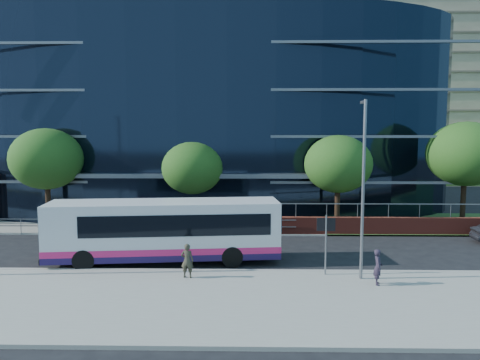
{
  "coord_description": "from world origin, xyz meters",
  "views": [
    {
      "loc": [
        0.96,
        -22.81,
        6.78
      ],
      "look_at": [
        0.34,
        8.0,
        3.54
      ],
      "focal_mm": 35.0,
      "sensor_mm": 36.0,
      "label": 1
    }
  ],
  "objects_px": {
    "city_bus": "(167,230)",
    "pedestrian_b": "(187,261)",
    "tree_far_a": "(46,159)",
    "tree_far_b": "(192,168)",
    "street_sign": "(326,232)",
    "pedestrian": "(378,267)",
    "tree_dist_e": "(422,148)",
    "tree_far_d": "(465,154)",
    "tree_far_c": "(338,164)",
    "streetlight_east": "(363,184)"
  },
  "relations": [
    {
      "from": "tree_dist_e",
      "to": "city_bus",
      "type": "height_order",
      "value": "tree_dist_e"
    },
    {
      "from": "city_bus",
      "to": "pedestrian",
      "type": "relative_size",
      "value": 7.73
    },
    {
      "from": "street_sign",
      "to": "tree_far_a",
      "type": "relative_size",
      "value": 0.4
    },
    {
      "from": "street_sign",
      "to": "city_bus",
      "type": "relative_size",
      "value": 0.23
    },
    {
      "from": "tree_far_c",
      "to": "pedestrian",
      "type": "xyz_separation_m",
      "value": [
        -0.46,
        -11.99,
        -3.61
      ]
    },
    {
      "from": "tree_far_c",
      "to": "city_bus",
      "type": "xyz_separation_m",
      "value": [
        -10.29,
        -8.22,
        -2.84
      ]
    },
    {
      "from": "tree_far_a",
      "to": "city_bus",
      "type": "height_order",
      "value": "tree_far_a"
    },
    {
      "from": "tree_dist_e",
      "to": "streetlight_east",
      "type": "relative_size",
      "value": 0.81
    },
    {
      "from": "tree_far_b",
      "to": "tree_far_d",
      "type": "height_order",
      "value": "tree_far_d"
    },
    {
      "from": "streetlight_east",
      "to": "tree_far_c",
      "type": "bearing_deg",
      "value": 84.89
    },
    {
      "from": "pedestrian",
      "to": "tree_far_b",
      "type": "bearing_deg",
      "value": 47.79
    },
    {
      "from": "tree_far_a",
      "to": "streetlight_east",
      "type": "height_order",
      "value": "streetlight_east"
    },
    {
      "from": "streetlight_east",
      "to": "pedestrian_b",
      "type": "distance_m",
      "value": 8.59
    },
    {
      "from": "city_bus",
      "to": "pedestrian_b",
      "type": "distance_m",
      "value": 3.39
    },
    {
      "from": "tree_dist_e",
      "to": "pedestrian_b",
      "type": "relative_size",
      "value": 4.16
    },
    {
      "from": "tree_far_b",
      "to": "city_bus",
      "type": "bearing_deg",
      "value": -91.91
    },
    {
      "from": "tree_far_c",
      "to": "tree_far_d",
      "type": "bearing_deg",
      "value": 6.34
    },
    {
      "from": "city_bus",
      "to": "tree_far_a",
      "type": "bearing_deg",
      "value": 133.51
    },
    {
      "from": "tree_dist_e",
      "to": "pedestrian_b",
      "type": "distance_m",
      "value": 49.61
    },
    {
      "from": "streetlight_east",
      "to": "tree_far_d",
      "type": "bearing_deg",
      "value": 50.6
    },
    {
      "from": "tree_far_d",
      "to": "streetlight_east",
      "type": "relative_size",
      "value": 0.93
    },
    {
      "from": "tree_far_c",
      "to": "city_bus",
      "type": "bearing_deg",
      "value": -141.38
    },
    {
      "from": "tree_dist_e",
      "to": "tree_far_b",
      "type": "bearing_deg",
      "value": -131.52
    },
    {
      "from": "tree_far_c",
      "to": "pedestrian",
      "type": "height_order",
      "value": "tree_far_c"
    },
    {
      "from": "streetlight_east",
      "to": "pedestrian",
      "type": "bearing_deg",
      "value": -56.5
    },
    {
      "from": "tree_far_a",
      "to": "pedestrian",
      "type": "bearing_deg",
      "value": -31.53
    },
    {
      "from": "tree_far_d",
      "to": "tree_dist_e",
      "type": "xyz_separation_m",
      "value": [
        8.0,
        30.0,
        -0.65
      ]
    },
    {
      "from": "tree_dist_e",
      "to": "pedestrian",
      "type": "distance_m",
      "value": 46.54
    },
    {
      "from": "tree_far_b",
      "to": "tree_far_d",
      "type": "bearing_deg",
      "value": 1.51
    },
    {
      "from": "tree_far_a",
      "to": "streetlight_east",
      "type": "relative_size",
      "value": 0.87
    },
    {
      "from": "tree_far_b",
      "to": "pedestrian_b",
      "type": "height_order",
      "value": "tree_far_b"
    },
    {
      "from": "street_sign",
      "to": "city_bus",
      "type": "height_order",
      "value": "city_bus"
    },
    {
      "from": "tree_dist_e",
      "to": "streetlight_east",
      "type": "bearing_deg",
      "value": -113.11
    },
    {
      "from": "tree_far_b",
      "to": "tree_dist_e",
      "type": "relative_size",
      "value": 0.93
    },
    {
      "from": "tree_far_d",
      "to": "pedestrian",
      "type": "relative_size",
      "value": 4.79
    },
    {
      "from": "street_sign",
      "to": "tree_dist_e",
      "type": "bearing_deg",
      "value": 64.88
    },
    {
      "from": "tree_far_c",
      "to": "pedestrian",
      "type": "relative_size",
      "value": 4.19
    },
    {
      "from": "city_bus",
      "to": "pedestrian",
      "type": "xyz_separation_m",
      "value": [
        9.83,
        -3.77,
        -0.76
      ]
    },
    {
      "from": "tree_far_d",
      "to": "tree_dist_e",
      "type": "height_order",
      "value": "tree_far_d"
    },
    {
      "from": "streetlight_east",
      "to": "pedestrian_b",
      "type": "bearing_deg",
      "value": -179.88
    },
    {
      "from": "city_bus",
      "to": "pedestrian_b",
      "type": "relative_size",
      "value": 7.66
    },
    {
      "from": "tree_far_a",
      "to": "city_bus",
      "type": "bearing_deg",
      "value": -40.26
    },
    {
      "from": "tree_dist_e",
      "to": "city_bus",
      "type": "bearing_deg",
      "value": -124.83
    },
    {
      "from": "tree_far_c",
      "to": "streetlight_east",
      "type": "relative_size",
      "value": 0.81
    },
    {
      "from": "street_sign",
      "to": "pedestrian",
      "type": "bearing_deg",
      "value": -34.47
    },
    {
      "from": "street_sign",
      "to": "pedestrian_b",
      "type": "relative_size",
      "value": 1.79
    },
    {
      "from": "street_sign",
      "to": "tree_far_c",
      "type": "relative_size",
      "value": 0.43
    },
    {
      "from": "tree_far_d",
      "to": "pedestrian",
      "type": "height_order",
      "value": "tree_far_d"
    },
    {
      "from": "tree_far_c",
      "to": "pedestrian_b",
      "type": "distance_m",
      "value": 14.71
    },
    {
      "from": "tree_far_b",
      "to": "tree_far_d",
      "type": "xyz_separation_m",
      "value": [
        19.0,
        0.5,
        0.98
      ]
    }
  ]
}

